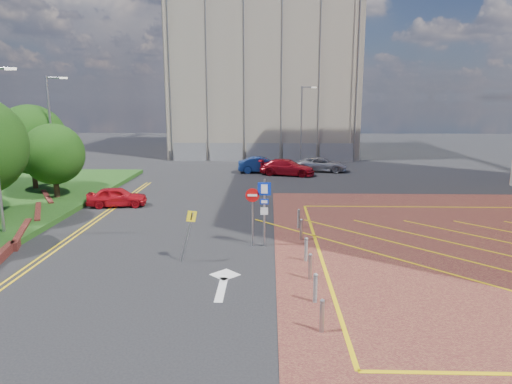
{
  "coord_description": "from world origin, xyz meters",
  "views": [
    {
      "loc": [
        0.71,
        -19.48,
        6.85
      ],
      "look_at": [
        0.05,
        3.35,
        2.11
      ],
      "focal_mm": 32.0,
      "sensor_mm": 36.0,
      "label": 1
    }
  ],
  "objects_px": {
    "tree_d": "(31,140)",
    "car_red_back": "(287,167)",
    "warning_sign": "(189,229)",
    "car_silver_back": "(322,164)",
    "sign_cluster": "(260,206)",
    "lamp_left_far": "(52,130)",
    "lamp_back": "(302,122)",
    "car_red_left": "(117,197)",
    "tree_c": "(54,154)",
    "car_blue_back": "(262,165)"
  },
  "relations": [
    {
      "from": "lamp_left_far",
      "to": "sign_cluster",
      "type": "bearing_deg",
      "value": -36.82
    },
    {
      "from": "car_blue_back",
      "to": "tree_d",
      "type": "bearing_deg",
      "value": 115.8
    },
    {
      "from": "car_blue_back",
      "to": "car_red_left",
      "type": "bearing_deg",
      "value": 142.77
    },
    {
      "from": "tree_c",
      "to": "car_red_back",
      "type": "xyz_separation_m",
      "value": [
        15.83,
        11.03,
        -2.48
      ]
    },
    {
      "from": "car_red_left",
      "to": "tree_d",
      "type": "bearing_deg",
      "value": 51.68
    },
    {
      "from": "lamp_left_far",
      "to": "tree_d",
      "type": "bearing_deg",
      "value": 154.32
    },
    {
      "from": "warning_sign",
      "to": "car_blue_back",
      "type": "bearing_deg",
      "value": 83.5
    },
    {
      "from": "warning_sign",
      "to": "tree_c",
      "type": "bearing_deg",
      "value": 134.14
    },
    {
      "from": "sign_cluster",
      "to": "warning_sign",
      "type": "bearing_deg",
      "value": -143.61
    },
    {
      "from": "lamp_left_far",
      "to": "car_red_back",
      "type": "height_order",
      "value": "lamp_left_far"
    },
    {
      "from": "car_silver_back",
      "to": "car_red_back",
      "type": "bearing_deg",
      "value": 133.5
    },
    {
      "from": "tree_d",
      "to": "car_blue_back",
      "type": "distance_m",
      "value": 19.27
    },
    {
      "from": "sign_cluster",
      "to": "car_silver_back",
      "type": "height_order",
      "value": "sign_cluster"
    },
    {
      "from": "tree_c",
      "to": "lamp_left_far",
      "type": "relative_size",
      "value": 0.61
    },
    {
      "from": "tree_d",
      "to": "lamp_left_far",
      "type": "xyz_separation_m",
      "value": [
        2.08,
        -1.0,
        0.79
      ]
    },
    {
      "from": "sign_cluster",
      "to": "car_red_back",
      "type": "bearing_deg",
      "value": 84.21
    },
    {
      "from": "warning_sign",
      "to": "car_blue_back",
      "type": "distance_m",
      "value": 23.73
    },
    {
      "from": "lamp_left_far",
      "to": "car_blue_back",
      "type": "relative_size",
      "value": 1.81
    },
    {
      "from": "tree_d",
      "to": "car_red_back",
      "type": "height_order",
      "value": "tree_d"
    },
    {
      "from": "tree_d",
      "to": "car_silver_back",
      "type": "bearing_deg",
      "value": 24.91
    },
    {
      "from": "car_red_left",
      "to": "lamp_back",
      "type": "bearing_deg",
      "value": -42.68
    },
    {
      "from": "tree_c",
      "to": "lamp_left_far",
      "type": "height_order",
      "value": "lamp_left_far"
    },
    {
      "from": "car_red_back",
      "to": "tree_d",
      "type": "bearing_deg",
      "value": 127.98
    },
    {
      "from": "tree_c",
      "to": "car_silver_back",
      "type": "xyz_separation_m",
      "value": [
        19.19,
        13.3,
        -2.54
      ]
    },
    {
      "from": "tree_d",
      "to": "car_blue_back",
      "type": "bearing_deg",
      "value": 29.57
    },
    {
      "from": "tree_c",
      "to": "lamp_back",
      "type": "xyz_separation_m",
      "value": [
        17.58,
        18.0,
        1.17
      ]
    },
    {
      "from": "sign_cluster",
      "to": "warning_sign",
      "type": "relative_size",
      "value": 1.42
    },
    {
      "from": "lamp_back",
      "to": "warning_sign",
      "type": "bearing_deg",
      "value": -102.98
    },
    {
      "from": "warning_sign",
      "to": "car_red_left",
      "type": "xyz_separation_m",
      "value": [
        -6.35,
        9.89,
        -0.8
      ]
    },
    {
      "from": "warning_sign",
      "to": "car_silver_back",
      "type": "distance_m",
      "value": 25.88
    },
    {
      "from": "car_red_back",
      "to": "car_silver_back",
      "type": "height_order",
      "value": "car_red_back"
    },
    {
      "from": "lamp_back",
      "to": "warning_sign",
      "type": "height_order",
      "value": "lamp_back"
    },
    {
      "from": "lamp_left_far",
      "to": "warning_sign",
      "type": "relative_size",
      "value": 3.56
    },
    {
      "from": "tree_d",
      "to": "lamp_left_far",
      "type": "bearing_deg",
      "value": -25.68
    },
    {
      "from": "lamp_back",
      "to": "tree_d",
      "type": "bearing_deg",
      "value": -143.91
    },
    {
      "from": "tree_c",
      "to": "lamp_back",
      "type": "relative_size",
      "value": 0.61
    },
    {
      "from": "tree_d",
      "to": "car_red_left",
      "type": "xyz_separation_m",
      "value": [
        7.5,
        -4.29,
        -3.24
      ]
    },
    {
      "from": "lamp_left_far",
      "to": "car_silver_back",
      "type": "bearing_deg",
      "value": 29.34
    },
    {
      "from": "tree_c",
      "to": "car_silver_back",
      "type": "relative_size",
      "value": 1.04
    },
    {
      "from": "sign_cluster",
      "to": "car_red_left",
      "type": "relative_size",
      "value": 0.86
    },
    {
      "from": "tree_d",
      "to": "warning_sign",
      "type": "bearing_deg",
      "value": -45.67
    },
    {
      "from": "warning_sign",
      "to": "car_red_back",
      "type": "relative_size",
      "value": 0.46
    },
    {
      "from": "car_red_left",
      "to": "car_red_back",
      "type": "relative_size",
      "value": 0.76
    },
    {
      "from": "car_red_left",
      "to": "car_red_back",
      "type": "xyz_separation_m",
      "value": [
        11.33,
        12.32,
        0.08
      ]
    },
    {
      "from": "tree_d",
      "to": "warning_sign",
      "type": "relative_size",
      "value": 2.7
    },
    {
      "from": "lamp_back",
      "to": "car_blue_back",
      "type": "xyz_separation_m",
      "value": [
        -4.04,
        -5.62,
        -3.63
      ]
    },
    {
      "from": "car_red_back",
      "to": "lamp_left_far",
      "type": "bearing_deg",
      "value": 133.21
    },
    {
      "from": "lamp_back",
      "to": "car_red_left",
      "type": "bearing_deg",
      "value": -124.14
    },
    {
      "from": "tree_c",
      "to": "sign_cluster",
      "type": "bearing_deg",
      "value": -33.16
    },
    {
      "from": "tree_d",
      "to": "car_silver_back",
      "type": "relative_size",
      "value": 1.29
    }
  ]
}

